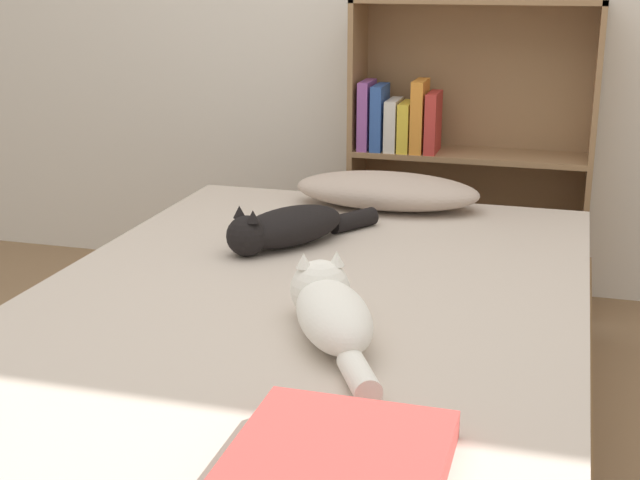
% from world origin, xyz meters
% --- Properties ---
extents(ground_plane, '(8.00, 8.00, 0.00)m').
position_xyz_m(ground_plane, '(0.00, 0.00, 0.00)').
color(ground_plane, '#846647').
extents(bed, '(1.40, 2.10, 0.46)m').
position_xyz_m(bed, '(0.00, 0.00, 0.23)').
color(bed, brown).
rests_on(bed, ground_plane).
extents(pillow, '(0.62, 0.28, 0.12)m').
position_xyz_m(pillow, '(0.02, 0.88, 0.52)').
color(pillow, '#B29E8E').
rests_on(pillow, bed).
extents(cat_light, '(0.31, 0.48, 0.16)m').
position_xyz_m(cat_light, '(0.13, -0.21, 0.53)').
color(cat_light, white).
rests_on(cat_light, bed).
extents(cat_dark, '(0.37, 0.49, 0.14)m').
position_xyz_m(cat_dark, '(-0.17, 0.39, 0.52)').
color(cat_dark, black).
rests_on(cat_dark, bed).
extents(bookshelf, '(0.88, 0.26, 1.13)m').
position_xyz_m(bookshelf, '(0.20, 1.38, 0.59)').
color(bookshelf, '#8E6B47').
rests_on(bookshelf, ground_plane).
extents(blanket_fold, '(0.34, 0.35, 0.05)m').
position_xyz_m(blanket_fold, '(0.29, -0.74, 0.49)').
color(blanket_fold, '#B2423D').
rests_on(blanket_fold, bed).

